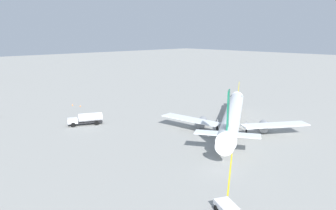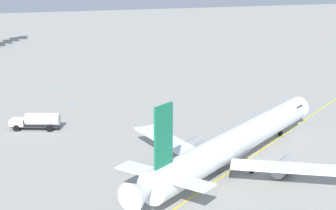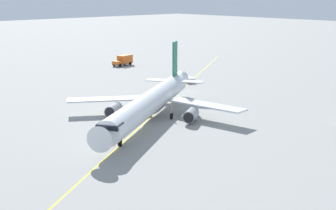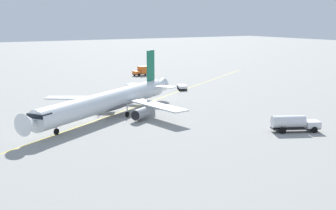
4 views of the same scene
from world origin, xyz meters
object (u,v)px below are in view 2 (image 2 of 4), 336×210
object	(u,v)px
airliner_main	(235,143)
safety_cone_mid	(59,95)
safety_cone_near	(67,98)
fuel_tanker_truck	(37,121)

from	to	relation	value
airliner_main	safety_cone_mid	size ratio (longest dim) A/B	74.03
safety_cone_near	safety_cone_mid	xyz separation A→B (m)	(-3.11, -0.94, 0.00)
airliner_main	safety_cone_mid	world-z (taller)	airliner_main
safety_cone_near	safety_cone_mid	distance (m)	3.25
fuel_tanker_truck	safety_cone_near	world-z (taller)	fuel_tanker_truck
airliner_main	safety_cone_mid	bearing A→B (deg)	74.11
safety_cone_mid	fuel_tanker_truck	bearing A→B (deg)	-19.55
airliner_main	safety_cone_near	xyz separation A→B (m)	(-46.79, -13.55, -2.82)
safety_cone_mid	airliner_main	bearing A→B (deg)	16.20
airliner_main	safety_cone_near	distance (m)	48.80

